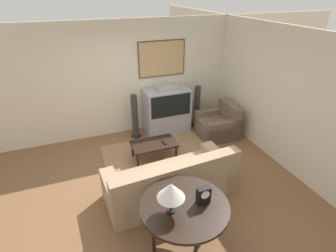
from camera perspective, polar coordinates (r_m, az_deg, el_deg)
ground_plane at (r=5.18m, az=-2.79°, el=-11.50°), size 12.00×12.00×0.00m
wall_back at (r=6.36m, az=-9.07°, el=10.02°), size 12.00×0.10×2.70m
wall_right at (r=5.73m, az=22.83°, el=6.00°), size 0.06×12.00×2.70m
area_rug at (r=5.75m, az=-1.80°, el=-6.77°), size 2.34×1.76×0.01m
tv at (r=6.54m, az=-0.28°, el=3.47°), size 1.09×0.60×1.20m
couch at (r=4.63m, az=0.73°, el=-12.12°), size 2.28×1.05×0.87m
armchair at (r=6.57m, az=10.80°, el=0.19°), size 0.89×0.92×0.81m
coffee_table at (r=5.54m, az=-3.09°, el=-4.11°), size 0.93×0.55×0.39m
console_table at (r=3.59m, az=3.59°, el=-17.52°), size 1.18×1.18×0.80m
table_lamp at (r=3.23m, az=0.66°, el=-13.95°), size 0.35×0.35×0.44m
mantel_clock at (r=3.52m, az=7.74°, el=-14.68°), size 0.18×0.10×0.24m
remote at (r=5.51m, az=-0.87°, el=-3.63°), size 0.07×0.16×0.02m
speaker_tower_left at (r=6.32m, az=-7.20°, el=1.86°), size 0.26×0.26×1.10m
speaker_tower_right at (r=6.84m, az=6.29°, el=4.03°), size 0.26×0.26×1.10m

